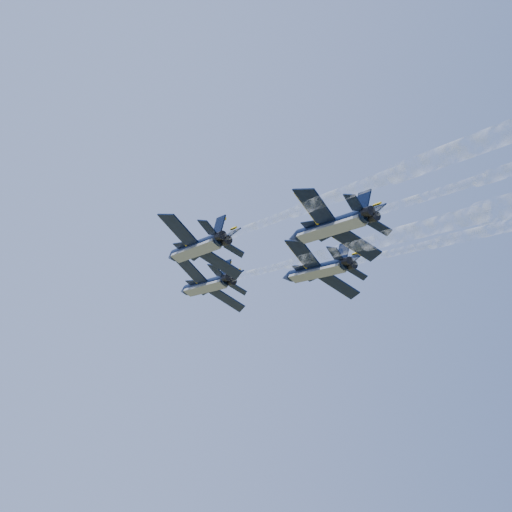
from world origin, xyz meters
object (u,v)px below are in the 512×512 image
object	(u,v)px
jet_lead	(206,286)
jet_right	(317,271)
jet_left	(196,248)
jet_slot	(330,227)

from	to	relation	value
jet_lead	jet_right	distance (m)	16.64
jet_lead	jet_left	bearing A→B (deg)	-123.25
jet_left	jet_slot	xyz separation A→B (m)	(12.94, -11.12, 0.00)
jet_left	jet_slot	world-z (taller)	same
jet_lead	jet_slot	bearing A→B (deg)	-88.35
jet_left	jet_right	size ratio (longest dim) A/B	1.00
jet_lead	jet_slot	xyz separation A→B (m)	(8.44, -25.96, 0.00)
jet_lead	jet_slot	world-z (taller)	same
jet_lead	jet_right	size ratio (longest dim) A/B	1.00
jet_right	jet_left	bearing A→B (deg)	176.86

